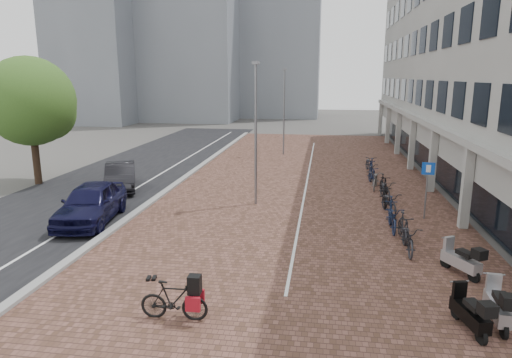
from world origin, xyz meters
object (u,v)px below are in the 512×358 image
at_px(scooter_mid, 470,311).
at_px(scooter_back, 499,304).
at_px(scooter_front, 461,259).
at_px(hero_bike, 174,300).
at_px(car_navy, 91,203).
at_px(parking_sign, 427,181).
at_px(car_dark, 120,176).

distance_m(scooter_mid, scooter_back, 0.86).
bearing_deg(scooter_front, scooter_back, -117.75).
distance_m(hero_bike, scooter_back, 8.04).
bearing_deg(hero_bike, scooter_front, -65.39).
relative_size(car_navy, parking_sign, 1.96).
height_order(car_dark, parking_sign, parking_sign).
bearing_deg(car_navy, scooter_front, -21.36).
bearing_deg(hero_bike, car_navy, 38.83).
height_order(scooter_mid, parking_sign, parking_sign).
relative_size(car_navy, scooter_front, 3.06).
bearing_deg(car_dark, hero_bike, -83.41).
relative_size(hero_bike, scooter_mid, 1.12).
relative_size(car_dark, hero_bike, 2.48).
distance_m(hero_bike, parking_sign, 12.53).
distance_m(scooter_back, parking_sign, 8.74).
xyz_separation_m(scooter_front, scooter_mid, (-0.69, -3.33, -0.01)).
xyz_separation_m(car_dark, parking_sign, (15.27, -3.06, 0.96)).
relative_size(scooter_back, parking_sign, 0.67).
height_order(hero_bike, scooter_mid, hero_bike).
bearing_deg(car_dark, scooter_front, -53.39).
distance_m(car_navy, scooter_back, 15.31).
bearing_deg(scooter_back, scooter_front, 95.53).
height_order(car_dark, scooter_back, car_dark).
relative_size(car_dark, parking_sign, 1.74).
xyz_separation_m(car_dark, scooter_mid, (14.49, -12.12, -0.18)).
relative_size(car_navy, scooter_back, 2.92).
distance_m(car_navy, parking_sign, 14.24).
height_order(car_navy, scooter_mid, car_navy).
bearing_deg(parking_sign, car_navy, -162.63).
bearing_deg(scooter_back, hero_bike, -169.50).
xyz_separation_m(scooter_front, scooter_back, (0.08, -2.94, 0.03)).
xyz_separation_m(car_dark, hero_bike, (7.28, -12.65, -0.17)).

